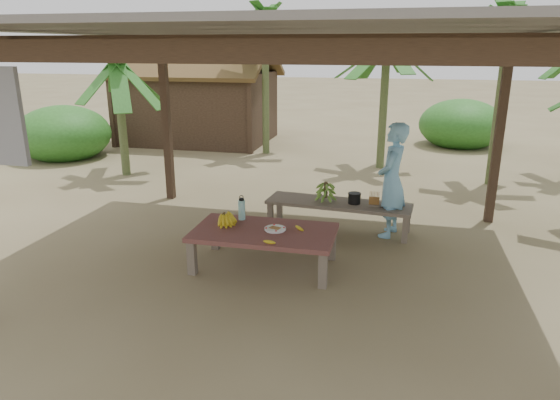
% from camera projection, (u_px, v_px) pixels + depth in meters
% --- Properties ---
extents(ground, '(80.00, 80.00, 0.00)m').
position_uv_depth(ground, '(291.00, 261.00, 6.63)').
color(ground, brown).
rests_on(ground, ground).
extents(pavilion, '(6.60, 5.60, 2.95)m').
position_uv_depth(pavilion, '(291.00, 42.00, 5.80)').
color(pavilion, black).
rests_on(pavilion, ground).
extents(work_table, '(1.81, 1.01, 0.50)m').
position_uv_depth(work_table, '(264.00, 235.00, 6.35)').
color(work_table, brown).
rests_on(work_table, ground).
extents(bench, '(2.24, 0.78, 0.45)m').
position_uv_depth(bench, '(339.00, 206.00, 7.65)').
color(bench, brown).
rests_on(bench, ground).
extents(ripe_banana_bunch, '(0.37, 0.34, 0.19)m').
position_uv_depth(ripe_banana_bunch, '(224.00, 218.00, 6.50)').
color(ripe_banana_bunch, yellow).
rests_on(ripe_banana_bunch, work_table).
extents(plate, '(0.28, 0.28, 0.04)m').
position_uv_depth(plate, '(275.00, 229.00, 6.32)').
color(plate, white).
rests_on(plate, work_table).
extents(loose_banana_front, '(0.16, 0.07, 0.04)m').
position_uv_depth(loose_banana_front, '(269.00, 242.00, 5.89)').
color(loose_banana_front, yellow).
rests_on(loose_banana_front, work_table).
extents(loose_banana_side, '(0.15, 0.13, 0.04)m').
position_uv_depth(loose_banana_side, '(299.00, 228.00, 6.33)').
color(loose_banana_side, yellow).
rests_on(loose_banana_side, work_table).
extents(water_flask, '(0.09, 0.09, 0.34)m').
position_uv_depth(water_flask, '(242.00, 209.00, 6.68)').
color(water_flask, '#3BB9B0').
rests_on(water_flask, work_table).
extents(green_banana_stalk, '(0.30, 0.30, 0.32)m').
position_uv_depth(green_banana_stalk, '(326.00, 191.00, 7.65)').
color(green_banana_stalk, '#598C2D').
rests_on(green_banana_stalk, bench).
extents(cooking_pot, '(0.19, 0.19, 0.16)m').
position_uv_depth(cooking_pot, '(354.00, 198.00, 7.55)').
color(cooking_pot, black).
rests_on(cooking_pot, bench).
extents(skewer_rack, '(0.19, 0.09, 0.24)m').
position_uv_depth(skewer_rack, '(374.00, 199.00, 7.39)').
color(skewer_rack, '#A57F47').
rests_on(skewer_rack, bench).
extents(woman, '(0.53, 0.69, 1.70)m').
position_uv_depth(woman, '(392.00, 180.00, 7.31)').
color(woman, '#7BBFE9').
rests_on(woman, ground).
extents(hut, '(4.40, 3.43, 2.85)m').
position_uv_depth(hut, '(200.00, 104.00, 14.74)').
color(hut, black).
rests_on(hut, ground).
extents(banana_plant_ne, '(1.80, 1.80, 3.49)m').
position_uv_depth(banana_plant_ne, '(509.00, 32.00, 9.46)').
color(banana_plant_ne, '#596638').
rests_on(banana_plant_ne, ground).
extents(banana_plant_n, '(1.80, 1.80, 3.03)m').
position_uv_depth(banana_plant_n, '(387.00, 55.00, 10.99)').
color(banana_plant_n, '#596638').
rests_on(banana_plant_n, ground).
extents(banana_plant_nw, '(1.80, 1.80, 3.64)m').
position_uv_depth(banana_plant_nw, '(265.00, 29.00, 12.39)').
color(banana_plant_nw, '#596638').
rests_on(banana_plant_nw, ground).
extents(banana_plant_w, '(1.80, 1.80, 2.59)m').
position_uv_depth(banana_plant_w, '(118.00, 77.00, 10.47)').
color(banana_plant_w, '#596638').
rests_on(banana_plant_w, ground).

